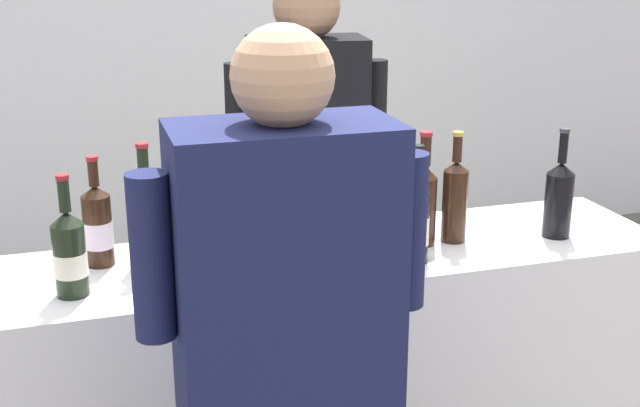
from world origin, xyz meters
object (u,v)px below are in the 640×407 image
object	(u,v)px
wine_bottle_2	(190,230)
wine_glass	(294,224)
wine_bottle_6	(70,254)
wine_bottle_7	(455,199)
wine_bottle_8	(559,197)
wine_bottle_5	(98,226)
potted_shrub	(357,231)
person_server	(308,234)
wine_bottle_0	(424,201)
wine_bottle_3	(205,217)
wine_bottle_4	(416,221)
wine_bottle_1	(147,224)

from	to	relation	value
wine_bottle_2	wine_glass	world-z (taller)	wine_bottle_2
wine_bottle_6	wine_bottle_7	bearing A→B (deg)	4.01
wine_bottle_7	wine_bottle_8	distance (m)	0.32
wine_bottle_5	potted_shrub	size ratio (longest dim) A/B	0.26
person_server	wine_bottle_0	bearing A→B (deg)	-69.12
wine_bottle_3	wine_bottle_7	bearing A→B (deg)	-7.62
wine_bottle_4	wine_bottle_7	distance (m)	0.21
person_server	potted_shrub	distance (m)	0.53
wine_glass	potted_shrub	size ratio (longest dim) A/B	0.18
wine_bottle_3	wine_bottle_5	xyz separation A→B (m)	(-0.29, 0.02, -0.00)
wine_bottle_0	wine_bottle_6	xyz separation A→B (m)	(-0.99, -0.08, -0.02)
wine_bottle_3	wine_glass	size ratio (longest dim) A/B	1.53
wine_bottle_4	person_server	world-z (taller)	person_server
wine_glass	person_server	distance (m)	0.72
wine_bottle_0	wine_bottle_1	size ratio (longest dim) A/B	0.98
wine_bottle_0	wine_bottle_7	world-z (taller)	wine_bottle_0
wine_bottle_0	potted_shrub	xyz separation A→B (m)	(0.13, 0.91, -0.42)
wine_glass	wine_bottle_0	bearing A→B (deg)	14.90
wine_bottle_1	wine_glass	xyz separation A→B (m)	(0.36, -0.18, 0.02)
wine_bottle_6	potted_shrub	size ratio (longest dim) A/B	0.27
wine_bottle_3	wine_bottle_5	bearing A→B (deg)	176.73
wine_bottle_8	wine_bottle_0	bearing A→B (deg)	172.30
wine_bottle_8	potted_shrub	xyz separation A→B (m)	(-0.29, 0.97, -0.41)
wine_bottle_4	potted_shrub	bearing A→B (deg)	78.89
wine_bottle_2	wine_bottle_4	size ratio (longest dim) A/B	0.96
wine_bottle_7	wine_bottle_5	bearing A→B (deg)	173.63
wine_bottle_0	wine_bottle_1	distance (m)	0.79
wine_bottle_1	wine_bottle_7	size ratio (longest dim) A/B	1.04
wine_bottle_1	potted_shrub	world-z (taller)	wine_bottle_1
wine_bottle_0	wine_bottle_3	world-z (taller)	wine_bottle_0
wine_bottle_4	wine_bottle_8	size ratio (longest dim) A/B	1.00
wine_bottle_5	wine_glass	bearing A→B (deg)	-24.44
person_server	potted_shrub	world-z (taller)	person_server
wine_bottle_0	potted_shrub	world-z (taller)	wine_bottle_0
wine_bottle_6	potted_shrub	xyz separation A→B (m)	(1.12, 0.99, -0.40)
person_server	wine_bottle_4	bearing A→B (deg)	-79.31
wine_bottle_3	wine_bottle_6	world-z (taller)	wine_bottle_3
wine_bottle_5	potted_shrub	distance (m)	1.37
wine_bottle_0	potted_shrub	size ratio (longest dim) A/B	0.29
wine_bottle_0	wine_bottle_3	size ratio (longest dim) A/B	1.06
wine_bottle_1	person_server	bearing A→B (deg)	37.68
wine_bottle_6	person_server	world-z (taller)	person_server
wine_bottle_7	wine_bottle_2	bearing A→B (deg)	-179.09
wine_bottle_0	wine_glass	xyz separation A→B (m)	(-0.42, -0.11, 0.01)
wine_bottle_5	wine_bottle_7	xyz separation A→B (m)	(1.01, -0.11, 0.02)
wine_bottle_7	wine_bottle_0	bearing A→B (deg)	179.46
wine_bottle_3	person_server	distance (m)	0.65
wine_bottle_7	potted_shrub	distance (m)	1.00
wine_bottle_0	person_server	xyz separation A→B (m)	(-0.20, 0.52, -0.26)
wine_bottle_4	wine_bottle_6	world-z (taller)	wine_bottle_4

